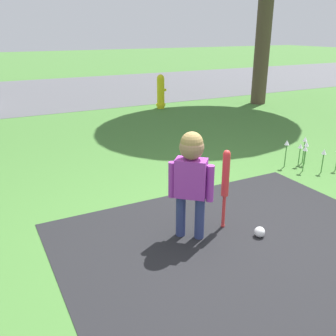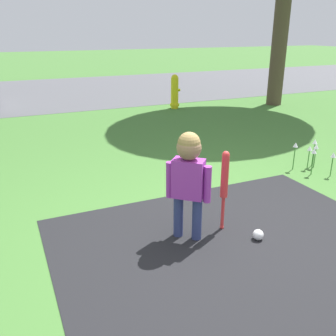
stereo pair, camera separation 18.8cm
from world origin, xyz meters
name	(u,v)px [view 2 (the right image)]	position (x,y,z in m)	size (l,w,h in m)	color
ground_plane	(228,240)	(0.00, 0.00, 0.00)	(60.00, 60.00, 0.00)	#3D6B2D
street_strip	(60,91)	(0.00, 8.72, 0.00)	(40.00, 6.00, 0.01)	#4C4C51
child	(188,172)	(-0.30, 0.18, 0.60)	(0.29, 0.28, 0.92)	navy
baseball_bat	(225,180)	(0.05, 0.18, 0.47)	(0.06, 0.06, 0.73)	red
sports_ball	(258,235)	(0.23, -0.10, 0.05)	(0.09, 0.09, 0.09)	white
fire_hydrant	(175,92)	(1.95, 5.23, 0.36)	(0.23, 0.21, 0.74)	yellow
flower_bed	(319,150)	(1.90, 0.95, 0.27)	(0.54, 0.45, 0.36)	#38702D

